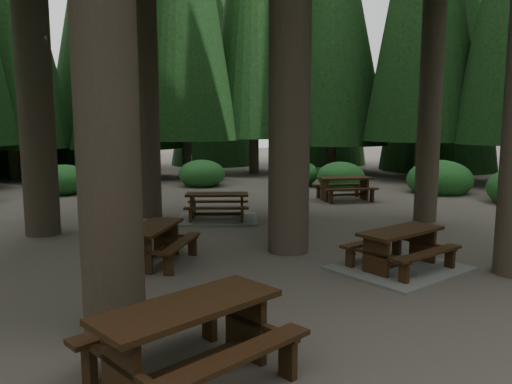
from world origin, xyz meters
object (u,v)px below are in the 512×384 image
object	(u,v)px
picnic_table_a	(400,256)
picnic_table_b	(153,238)
picnic_table_d	(345,185)
picnic_table_c	(217,211)
picnic_table_e	(189,330)

from	to	relation	value
picnic_table_a	picnic_table_b	distance (m)	4.60
picnic_table_a	picnic_table_d	world-z (taller)	picnic_table_d
picnic_table_c	picnic_table_d	xyz separation A→B (m)	(4.99, 2.07, 0.28)
picnic_table_d	picnic_table_a	bearing A→B (deg)	-105.80
picnic_table_a	picnic_table_e	xyz separation A→B (m)	(-4.35, -2.73, 0.31)
picnic_table_b	picnic_table_d	xyz separation A→B (m)	(7.15, 5.82, 0.04)
picnic_table_e	picnic_table_a	bearing A→B (deg)	5.96
picnic_table_b	picnic_table_e	world-z (taller)	picnic_table_e
picnic_table_c	picnic_table_e	bearing A→B (deg)	-89.30
picnic_table_d	picnic_table_e	size ratio (longest dim) A/B	0.80
picnic_table_a	picnic_table_d	xyz separation A→B (m)	(2.93, 7.63, 0.27)
picnic_table_d	picnic_table_e	distance (m)	12.67
picnic_table_a	picnic_table_b	bearing A→B (deg)	136.49
picnic_table_d	picnic_table_b	bearing A→B (deg)	-135.66
picnic_table_b	picnic_table_e	size ratio (longest dim) A/B	0.87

